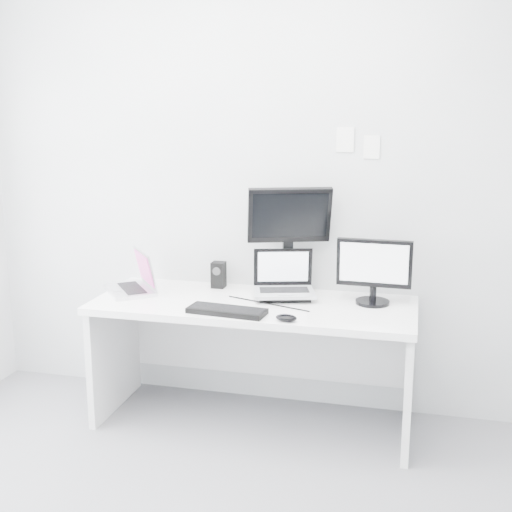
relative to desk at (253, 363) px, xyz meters
name	(u,v)px	position (x,y,z in m)	size (l,w,h in m)	color
back_wall	(268,185)	(0.00, 0.35, 0.99)	(3.60, 3.60, 0.00)	silver
desk	(253,363)	(0.00, 0.00, 0.00)	(1.80, 0.70, 0.73)	white
macbook	(129,271)	(-0.76, 0.02, 0.49)	(0.34, 0.26, 0.26)	silver
speaker	(219,275)	(-0.28, 0.25, 0.44)	(0.08, 0.08, 0.16)	black
dell_laptop	(284,275)	(0.16, 0.10, 0.51)	(0.34, 0.26, 0.28)	#B4B7BC
rear_monitor	(289,239)	(0.15, 0.22, 0.69)	(0.48, 0.17, 0.65)	black
samsung_monitor	(374,271)	(0.65, 0.13, 0.55)	(0.41, 0.19, 0.38)	black
keyboard	(227,311)	(-0.08, -0.24, 0.38)	(0.42, 0.15, 0.03)	black
mouse	(286,318)	(0.25, -0.29, 0.38)	(0.11, 0.07, 0.04)	black
wall_note_0	(345,140)	(0.45, 0.34, 1.26)	(0.10, 0.00, 0.14)	white
wall_note_1	(372,147)	(0.60, 0.34, 1.22)	(0.09, 0.00, 0.13)	white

